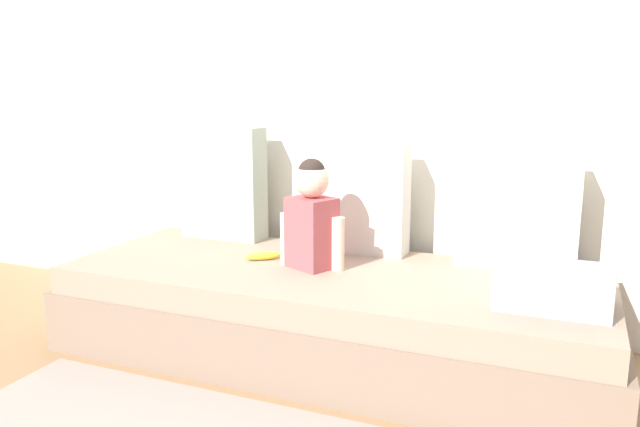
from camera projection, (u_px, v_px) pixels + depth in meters
The scene contains 9 objects.
ground_plane at pixel (329, 354), 2.82m from camera, with size 12.00×12.00×0.00m, color #93704C.
back_wall at pixel (373, 86), 3.12m from camera, with size 5.61×0.10×2.38m, color silver.
couch at pixel (329, 313), 2.78m from camera, with size 2.41×0.92×0.40m.
throw_pillow_left at pixel (223, 183), 3.29m from camera, with size 0.44×0.16×0.59m, color #99A393.
throw_pillow_center at pixel (357, 198), 3.01m from camera, with size 0.49×0.16×0.52m, color silver.
throw_pillow_right at pixel (517, 212), 2.73m from camera, with size 0.52×0.16×0.50m, color silver.
toddler at pixel (312, 216), 2.74m from camera, with size 0.31×0.23×0.49m.
banana at pixel (263, 256), 2.89m from camera, with size 0.17×0.04×0.04m, color yellow.
folded_blanket at pixel (552, 287), 2.27m from camera, with size 0.40×0.28×0.15m, color #8E9EB2.
Camera 1 is at (0.97, -2.45, 1.18)m, focal length 34.95 mm.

